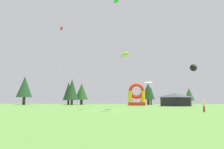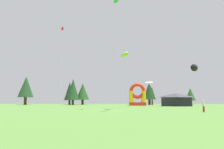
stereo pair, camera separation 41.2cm
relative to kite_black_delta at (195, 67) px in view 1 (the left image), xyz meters
The scene contains 16 objects.
ground_plane 29.61m from the kite_black_delta, 135.01° to the right, with size 120.00×120.00×0.00m, color #548438.
kite_black_delta is the anchor object (origin of this frame).
kite_green_parafoil 26.42m from the kite_black_delta, 140.81° to the right, with size 2.14×4.40×20.54m.
kite_white_parafoil 12.06m from the kite_black_delta, behind, with size 3.05×1.24×6.39m.
kite_lime_parafoil 24.25m from the kite_black_delta, 135.55° to the right, with size 2.24×4.30×10.09m.
kite_red_box 42.88m from the kite_black_delta, 161.21° to the left, with size 3.58×10.34×25.51m.
person_far_side 25.17m from the kite_black_delta, 105.63° to the right, with size 0.38×0.38×1.71m.
inflatable_red_slide 20.58m from the kite_black_delta, 135.45° to the left, with size 5.11×4.45×6.89m.
festival_tent 10.93m from the kite_black_delta, 117.70° to the left, with size 7.53×3.69×3.58m.
tree_row_0 57.98m from the kite_black_delta, 158.07° to the left, with size 5.49×5.49×10.25m.
tree_row_1 45.61m from the kite_black_delta, 147.39° to the left, with size 4.04×4.04×8.34m.
tree_row_2 41.91m from the kite_black_delta, 149.87° to the left, with size 4.47×4.47×9.24m.
tree_row_3 42.33m from the kite_black_delta, 142.83° to the left, with size 4.91×4.91×7.93m.
tree_row_4 25.26m from the kite_black_delta, 111.44° to the left, with size 4.75×4.75×7.73m.
tree_row_5 25.84m from the kite_black_delta, 108.47° to the left, with size 2.55×2.55×6.51m.
tree_row_6 22.50m from the kite_black_delta, 77.59° to the left, with size 3.45×3.45×5.74m.
Camera 1 is at (2.45, -33.51, 1.64)m, focal length 34.07 mm.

